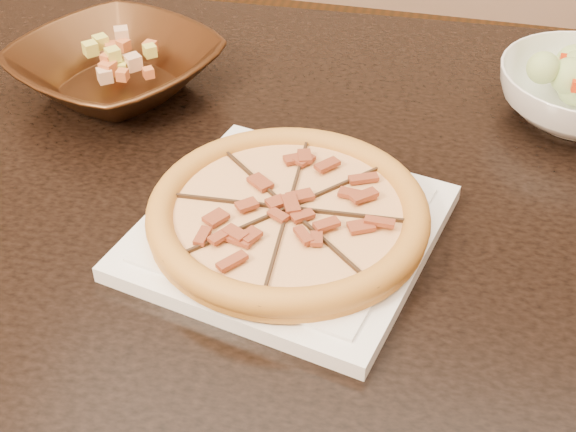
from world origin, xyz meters
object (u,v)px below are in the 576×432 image
(pizza, at_px, (288,213))
(bronze_bowl, at_px, (116,68))
(plate, at_px, (288,230))
(dining_table, at_px, (247,229))

(pizza, xyz_separation_m, bronze_bowl, (-0.30, 0.25, -0.00))
(plate, distance_m, bronze_bowl, 0.39)
(pizza, bearing_deg, dining_table, 124.10)
(dining_table, xyz_separation_m, pizza, (0.08, -0.12, 0.14))
(pizza, bearing_deg, bronze_bowl, 140.20)
(pizza, relative_size, bronze_bowl, 1.14)
(dining_table, relative_size, pizza, 4.65)
(dining_table, bearing_deg, pizza, -55.90)
(plate, xyz_separation_m, pizza, (-0.00, 0.00, 0.02))
(plate, bearing_deg, bronze_bowl, 140.20)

